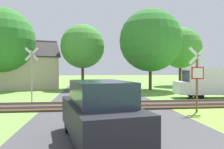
{
  "coord_description": "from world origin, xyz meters",
  "views": [
    {
      "loc": [
        -1.05,
        -3.52,
        2.08
      ],
      "look_at": [
        0.5,
        9.79,
        1.8
      ],
      "focal_mm": 35.0,
      "sensor_mm": 36.0,
      "label": 1
    }
  ],
  "objects_px": {
    "crossing_sign_far": "(32,71)",
    "tree_far": "(181,48)",
    "tree_center": "(83,46)",
    "tree_left": "(2,41)",
    "stop_sign_near": "(197,75)",
    "parked_car": "(99,112)",
    "tree_right": "(150,41)",
    "mail_truck": "(212,81)",
    "house": "(22,71)"
  },
  "relations": [
    {
      "from": "crossing_sign_far",
      "to": "mail_truck",
      "type": "bearing_deg",
      "value": 1.39
    },
    {
      "from": "tree_left",
      "to": "tree_far",
      "type": "bearing_deg",
      "value": 12.09
    },
    {
      "from": "crossing_sign_far",
      "to": "parked_car",
      "type": "xyz_separation_m",
      "value": [
        3.86,
        -8.44,
        -1.14
      ]
    },
    {
      "from": "stop_sign_near",
      "to": "parked_car",
      "type": "distance_m",
      "value": 6.52
    },
    {
      "from": "crossing_sign_far",
      "to": "parked_car",
      "type": "relative_size",
      "value": 0.83
    },
    {
      "from": "tree_right",
      "to": "mail_truck",
      "type": "relative_size",
      "value": 1.64
    },
    {
      "from": "tree_right",
      "to": "mail_truck",
      "type": "bearing_deg",
      "value": -69.37
    },
    {
      "from": "tree_left",
      "to": "tree_right",
      "type": "distance_m",
      "value": 15.03
    },
    {
      "from": "stop_sign_near",
      "to": "mail_truck",
      "type": "bearing_deg",
      "value": -120.66
    },
    {
      "from": "tree_center",
      "to": "tree_right",
      "type": "xyz_separation_m",
      "value": [
        6.95,
        -2.36,
        0.44
      ]
    },
    {
      "from": "tree_right",
      "to": "house",
      "type": "bearing_deg",
      "value": 165.13
    },
    {
      "from": "tree_far",
      "to": "mail_truck",
      "type": "xyz_separation_m",
      "value": [
        -3.19,
        -12.51,
        -3.73
      ]
    },
    {
      "from": "tree_right",
      "to": "tree_far",
      "type": "height_order",
      "value": "tree_right"
    },
    {
      "from": "tree_center",
      "to": "mail_truck",
      "type": "height_order",
      "value": "tree_center"
    },
    {
      "from": "house",
      "to": "tree_center",
      "type": "relative_size",
      "value": 1.28
    },
    {
      "from": "tree_right",
      "to": "tree_far",
      "type": "distance_m",
      "value": 8.08
    },
    {
      "from": "stop_sign_near",
      "to": "tree_right",
      "type": "distance_m",
      "value": 12.21
    },
    {
      "from": "mail_truck",
      "to": "tree_left",
      "type": "bearing_deg",
      "value": 71.41
    },
    {
      "from": "tree_left",
      "to": "tree_far",
      "type": "relative_size",
      "value": 1.08
    },
    {
      "from": "house",
      "to": "tree_left",
      "type": "xyz_separation_m",
      "value": [
        -1.22,
        -2.46,
        3.09
      ]
    },
    {
      "from": "tree_far",
      "to": "house",
      "type": "bearing_deg",
      "value": -174.18
    },
    {
      "from": "mail_truck",
      "to": "parked_car",
      "type": "xyz_separation_m",
      "value": [
        -8.75,
        -8.87,
        -0.34
      ]
    },
    {
      "from": "tree_far",
      "to": "stop_sign_near",
      "type": "bearing_deg",
      "value": -111.68
    },
    {
      "from": "crossing_sign_far",
      "to": "tree_right",
      "type": "xyz_separation_m",
      "value": [
        10.03,
        7.31,
        3.06
      ]
    },
    {
      "from": "parked_car",
      "to": "tree_center",
      "type": "bearing_deg",
      "value": 81.08
    },
    {
      "from": "tree_left",
      "to": "tree_center",
      "type": "bearing_deg",
      "value": 8.21
    },
    {
      "from": "tree_center",
      "to": "house",
      "type": "bearing_deg",
      "value": 169.23
    },
    {
      "from": "crossing_sign_far",
      "to": "tree_right",
      "type": "height_order",
      "value": "tree_right"
    },
    {
      "from": "stop_sign_near",
      "to": "tree_right",
      "type": "relative_size",
      "value": 0.39
    },
    {
      "from": "stop_sign_near",
      "to": "house",
      "type": "relative_size",
      "value": 0.35
    },
    {
      "from": "tree_center",
      "to": "tree_left",
      "type": "relative_size",
      "value": 0.85
    },
    {
      "from": "tree_center",
      "to": "tree_right",
      "type": "relative_size",
      "value": 0.85
    },
    {
      "from": "tree_center",
      "to": "tree_far",
      "type": "height_order",
      "value": "tree_far"
    },
    {
      "from": "tree_center",
      "to": "mail_truck",
      "type": "bearing_deg",
      "value": -44.06
    },
    {
      "from": "mail_truck",
      "to": "stop_sign_near",
      "type": "bearing_deg",
      "value": 148.62
    },
    {
      "from": "tree_far",
      "to": "mail_truck",
      "type": "relative_size",
      "value": 1.51
    },
    {
      "from": "stop_sign_near",
      "to": "mail_truck",
      "type": "height_order",
      "value": "stop_sign_near"
    },
    {
      "from": "house",
      "to": "parked_car",
      "type": "xyz_separation_m",
      "value": [
        7.6,
        -19.39,
        -1.04
      ]
    },
    {
      "from": "stop_sign_near",
      "to": "tree_right",
      "type": "xyz_separation_m",
      "value": [
        1.12,
        11.71,
        3.28
      ]
    },
    {
      "from": "tree_left",
      "to": "parked_car",
      "type": "bearing_deg",
      "value": -62.5
    },
    {
      "from": "stop_sign_near",
      "to": "tree_right",
      "type": "bearing_deg",
      "value": -88.68
    },
    {
      "from": "crossing_sign_far",
      "to": "mail_truck",
      "type": "xyz_separation_m",
      "value": [
        12.61,
        0.44,
        -0.8
      ]
    },
    {
      "from": "tree_center",
      "to": "tree_far",
      "type": "xyz_separation_m",
      "value": [
        12.73,
        3.29,
        0.31
      ]
    },
    {
      "from": "tree_left",
      "to": "tree_right",
      "type": "height_order",
      "value": "tree_left"
    },
    {
      "from": "stop_sign_near",
      "to": "tree_far",
      "type": "relative_size",
      "value": 0.42
    },
    {
      "from": "crossing_sign_far",
      "to": "tree_far",
      "type": "height_order",
      "value": "tree_far"
    },
    {
      "from": "house",
      "to": "tree_left",
      "type": "relative_size",
      "value": 1.09
    },
    {
      "from": "mail_truck",
      "to": "tree_right",
      "type": "bearing_deg",
      "value": 26.71
    },
    {
      "from": "crossing_sign_far",
      "to": "parked_car",
      "type": "height_order",
      "value": "crossing_sign_far"
    },
    {
      "from": "tree_far",
      "to": "crossing_sign_far",
      "type": "bearing_deg",
      "value": -140.67
    }
  ]
}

